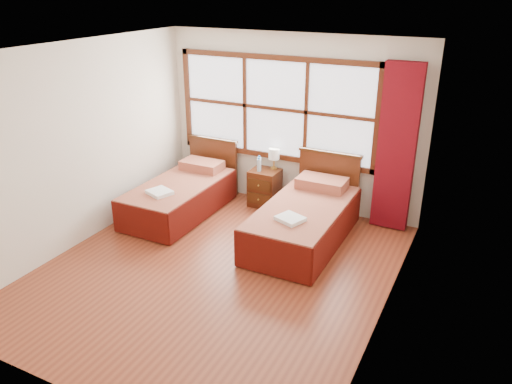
% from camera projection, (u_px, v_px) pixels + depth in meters
% --- Properties ---
extents(floor, '(4.50, 4.50, 0.00)m').
position_uv_depth(floor, '(217.00, 270.00, 6.08)').
color(floor, brown).
rests_on(floor, ground).
extents(ceiling, '(4.50, 4.50, 0.00)m').
position_uv_depth(ceiling, '(209.00, 50.00, 5.06)').
color(ceiling, white).
rests_on(ceiling, wall_back).
extents(wall_back, '(4.00, 0.00, 4.00)m').
position_uv_depth(wall_back, '(291.00, 123.00, 7.42)').
color(wall_back, silver).
rests_on(wall_back, floor).
extents(wall_left, '(0.00, 4.50, 4.50)m').
position_uv_depth(wall_left, '(79.00, 146.00, 6.39)').
color(wall_left, silver).
rests_on(wall_left, floor).
extents(wall_right, '(0.00, 4.50, 4.50)m').
position_uv_depth(wall_right, '(393.00, 203.00, 4.75)').
color(wall_right, silver).
rests_on(wall_right, floor).
extents(window, '(3.16, 0.06, 1.56)m').
position_uv_depth(window, '(275.00, 108.00, 7.42)').
color(window, white).
rests_on(window, wall_back).
extents(curtain, '(0.50, 0.16, 2.30)m').
position_uv_depth(curtain, '(397.00, 149.00, 6.70)').
color(curtain, maroon).
rests_on(curtain, wall_back).
extents(bed_left, '(0.95, 1.97, 0.92)m').
position_uv_depth(bed_left, '(182.00, 195.00, 7.50)').
color(bed_left, '#41220D').
rests_on(bed_left, floor).
extents(bed_right, '(1.01, 2.03, 0.98)m').
position_uv_depth(bed_right, '(305.00, 220.00, 6.67)').
color(bed_right, '#41220D').
rests_on(bed_right, floor).
extents(nightstand, '(0.43, 0.43, 0.58)m').
position_uv_depth(nightstand, '(265.00, 188.00, 7.74)').
color(nightstand, '#502411').
rests_on(nightstand, floor).
extents(towels_left, '(0.40, 0.37, 0.05)m').
position_uv_depth(towels_left, '(160.00, 192.00, 6.99)').
color(towels_left, white).
rests_on(towels_left, bed_left).
extents(towels_right, '(0.39, 0.37, 0.05)m').
position_uv_depth(towels_right, '(290.00, 219.00, 6.14)').
color(towels_right, white).
rests_on(towels_right, bed_right).
extents(lamp, '(0.17, 0.17, 0.32)m').
position_uv_depth(lamp, '(274.00, 154.00, 7.61)').
color(lamp, gold).
rests_on(lamp, nightstand).
extents(bottle_near, '(0.06, 0.06, 0.22)m').
position_uv_depth(bottle_near, '(259.00, 165.00, 7.55)').
color(bottle_near, '#A5C3D5').
rests_on(bottle_near, nightstand).
extents(bottle_far, '(0.06, 0.06, 0.24)m').
position_uv_depth(bottle_far, '(259.00, 164.00, 7.58)').
color(bottle_far, '#A5C3D5').
rests_on(bottle_far, nightstand).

